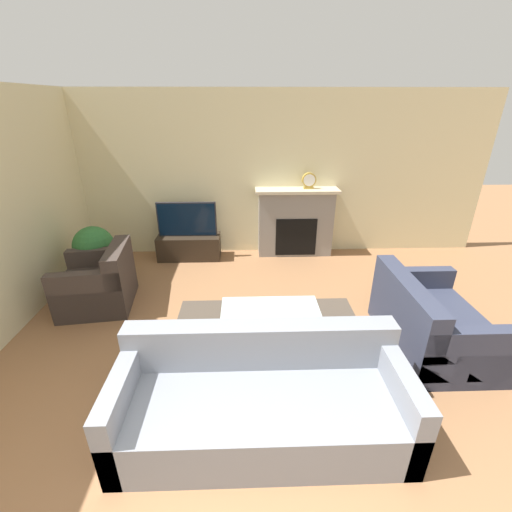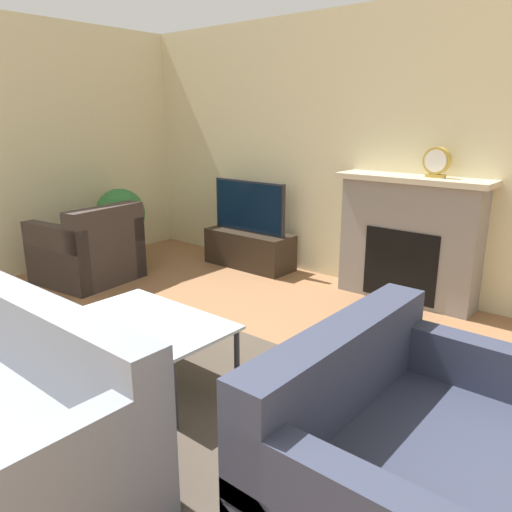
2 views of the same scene
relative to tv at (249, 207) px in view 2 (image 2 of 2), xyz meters
The scene contains 10 objects.
wall_back 1.18m from the tv, 19.17° to the left, with size 8.33×0.06×2.70m.
area_rug 2.73m from the tv, 62.10° to the right, with size 2.27×1.80×0.00m.
fireplace 1.85m from the tv, ahead, with size 1.39×0.37×1.17m.
tv_stand 0.50m from the tv, 90.00° to the left, with size 1.06×0.42×0.41m.
tv is the anchor object (origin of this frame).
couch_loveseat 3.88m from the tv, 39.63° to the right, with size 0.94×1.34×0.82m.
armchair_by_window 1.80m from the tv, 123.03° to the right, with size 0.96×0.97×0.82m.
coffee_table 2.70m from the tv, 62.62° to the right, with size 1.07×0.60×0.45m.
potted_plant 1.50m from the tv, 144.03° to the right, with size 0.56×0.56×0.89m.
mantel_clock 2.12m from the tv, ahead, with size 0.23×0.07×0.26m.
Camera 2 is at (2.71, 0.36, 1.69)m, focal length 35.00 mm.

